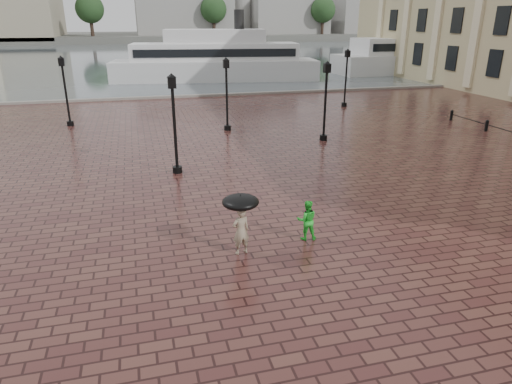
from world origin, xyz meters
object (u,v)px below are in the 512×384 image
(ferry_near, at_px, (215,60))
(adult_pedestrian, at_px, (241,231))
(street_lamps, at_px, (234,94))
(child_pedestrian, at_px, (307,220))
(ferry_far, at_px, (427,53))

(ferry_near, bearing_deg, adult_pedestrian, -90.85)
(street_lamps, height_order, ferry_near, ferry_near)
(adult_pedestrian, bearing_deg, child_pedestrian, 177.44)
(street_lamps, xyz_separation_m, child_pedestrian, (-1.00, -15.60, -1.66))
(adult_pedestrian, bearing_deg, ferry_far, -142.36)
(child_pedestrian, height_order, ferry_near, ferry_near)
(street_lamps, bearing_deg, ferry_near, 82.59)
(child_pedestrian, distance_m, ferry_near, 42.00)
(street_lamps, relative_size, child_pedestrian, 16.02)
(child_pedestrian, bearing_deg, ferry_near, -85.27)
(street_lamps, height_order, child_pedestrian, street_lamps)
(adult_pedestrian, height_order, ferry_near, ferry_near)
(street_lamps, distance_m, adult_pedestrian, 16.43)
(street_lamps, height_order, ferry_far, ferry_far)
(child_pedestrian, relative_size, ferry_near, 0.06)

